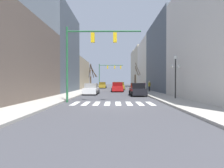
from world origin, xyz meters
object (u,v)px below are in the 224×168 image
pedestrian_crossing_street (144,86)px  street_tree_left_near (136,78)px  car_parked_left_mid (117,86)px  pedestrian_waiting_at_curb (149,85)px  traffic_signal_near (88,48)px  traffic_signal_far (108,70)px  street_lamp_right_corner (175,68)px  car_parked_right_near (138,90)px  car_at_intersection (91,89)px  car_parked_right_mid (117,87)px  street_tree_left_mid (91,76)px  car_driving_toward_lane (103,85)px  car_parked_left_near (120,86)px

pedestrian_crossing_street → street_tree_left_near: 18.20m
car_parked_left_mid → pedestrian_waiting_at_curb: bearing=-159.3°
traffic_signal_near → pedestrian_crossing_street: size_ratio=3.89×
traffic_signal_far → street_tree_left_near: 8.01m
pedestrian_crossing_street → car_parked_left_mid: bearing=95.0°
street_tree_left_near → street_lamp_right_corner: bearing=-89.5°
street_lamp_right_corner → street_tree_left_near: size_ratio=0.62×
traffic_signal_far → car_parked_right_near: size_ratio=1.59×
traffic_signal_far → street_lamp_right_corner: (7.92, -30.88, -1.83)m
traffic_signal_near → street_lamp_right_corner: 8.96m
car_at_intersection → car_parked_right_mid: car_parked_right_mid is taller
street_tree_left_near → car_parked_right_mid: bearing=-108.7°
traffic_signal_far → street_tree_left_mid: (-4.18, -3.46, -1.86)m
car_driving_toward_lane → car_parked_left_mid: bearing=-132.8°
car_parked_right_mid → street_tree_left_near: size_ratio=0.70×
traffic_signal_near → car_parked_left_mid: size_ratio=1.58×
car_parked_left_mid → pedestrian_crossing_street: 15.78m
street_tree_left_mid → traffic_signal_near: bearing=-83.1°
car_parked_left_near → car_parked_right_near: bearing=-173.8°
street_tree_left_near → street_tree_left_mid: bearing=-167.4°
car_parked_right_mid → car_parked_left_near: bearing=-5.9°
car_at_intersection → car_parked_right_near: size_ratio=1.07×
traffic_signal_far → pedestrian_waiting_at_curb: traffic_signal_far is taller
car_parked_right_mid → pedestrian_crossing_street: 5.07m
car_parked_right_mid → street_tree_left_near: (5.32, 15.76, 2.02)m
car_parked_left_near → car_parked_right_near: 16.27m
car_parked_right_mid → traffic_signal_far: bearing=8.0°
street_lamp_right_corner → pedestrian_waiting_at_curb: size_ratio=2.41×
traffic_signal_far → car_parked_right_mid: traffic_signal_far is taller
street_lamp_right_corner → car_parked_right_mid: street_lamp_right_corner is taller
car_parked_left_near → street_tree_left_near: size_ratio=0.64×
car_at_intersection → car_parked_left_near: size_ratio=1.04×
car_parked_right_mid → car_parked_left_near: car_parked_left_near is taller
car_driving_toward_lane → street_tree_left_near: street_tree_left_near is taller
street_lamp_right_corner → car_parked_right_near: size_ratio=1.01×
traffic_signal_near → car_parked_left_near: traffic_signal_near is taller
traffic_signal_near → street_tree_left_mid: traffic_signal_near is taller
car_parked_left_mid → street_tree_left_mid: 7.00m
car_at_intersection → street_tree_left_mid: 20.51m
street_lamp_right_corner → car_parked_left_near: street_lamp_right_corner is taller
traffic_signal_far → car_at_intersection: bearing=-93.6°
car_parked_left_near → car_at_intersection: bearing=161.9°
street_lamp_right_corner → car_at_intersection: 12.13m
traffic_signal_near → street_tree_left_near: bearing=75.8°
car_parked_right_near → street_tree_left_mid: size_ratio=0.68×
car_parked_right_mid → street_tree_left_near: street_tree_left_near is taller
pedestrian_waiting_at_curb → car_parked_right_near: bearing=18.3°
car_driving_toward_lane → street_tree_left_mid: size_ratio=0.68×
pedestrian_crossing_street → street_lamp_right_corner: bearing=-95.9°
car_at_intersection → car_driving_toward_lane: bearing=-0.1°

